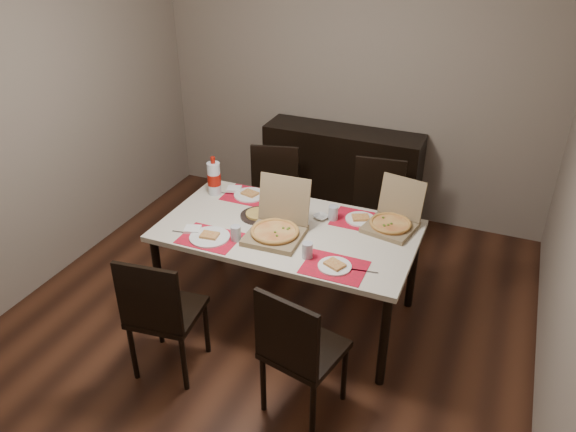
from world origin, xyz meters
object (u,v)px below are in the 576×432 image
object	(u,v)px
soda_bottle	(214,178)
dip_bowl	(321,217)
chair_near_left	(161,312)
pizza_box_center	(277,228)
sideboard	(341,174)
chair_far_right	(376,210)
chair_far_left	(273,196)
dining_table	(288,236)
chair_near_right	(298,349)

from	to	relation	value
soda_bottle	dip_bowl	bearing A→B (deg)	-3.33
chair_near_left	pizza_box_center	bearing A→B (deg)	58.97
sideboard	chair_near_left	world-z (taller)	chair_near_left
dip_bowl	pizza_box_center	bearing A→B (deg)	-120.78
sideboard	dip_bowl	size ratio (longest dim) A/B	14.16
pizza_box_center	dip_bowl	xyz separation A→B (m)	(0.20, 0.34, -0.05)
pizza_box_center	soda_bottle	distance (m)	0.81
pizza_box_center	chair_far_right	bearing A→B (deg)	67.10
chair_near_left	chair_far_right	bearing A→B (deg)	63.52
soda_bottle	chair_near_left	bearing A→B (deg)	-78.27
pizza_box_center	dip_bowl	bearing A→B (deg)	59.22
chair_near_left	pizza_box_center	xyz separation A→B (m)	(0.46, 0.77, 0.30)
chair_near_left	chair_far_left	size ratio (longest dim) A/B	1.00
dining_table	soda_bottle	distance (m)	0.82
chair_near_left	pizza_box_center	distance (m)	0.95
chair_far_left	chair_far_right	distance (m)	0.91
chair_far_right	pizza_box_center	distance (m)	1.18
dining_table	chair_far_left	xyz separation A→B (m)	(-0.50, 0.84, -0.17)
dining_table	chair_far_left	bearing A→B (deg)	120.64
dip_bowl	soda_bottle	distance (m)	0.92
chair_near_left	chair_near_right	bearing A→B (deg)	1.33
sideboard	soda_bottle	distance (m)	1.55
dining_table	soda_bottle	xyz separation A→B (m)	(-0.74, 0.27, 0.20)
dining_table	soda_bottle	size ratio (longest dim) A/B	5.73
chair_near_left	dip_bowl	xyz separation A→B (m)	(0.67, 1.11, 0.25)
dining_table	pizza_box_center	world-z (taller)	pizza_box_center
sideboard	chair_near_left	bearing A→B (deg)	-98.70
pizza_box_center	soda_bottle	xyz separation A→B (m)	(-0.71, 0.39, 0.07)
chair_far_right	dip_bowl	xyz separation A→B (m)	(-0.24, -0.71, 0.25)
chair_far_left	soda_bottle	bearing A→B (deg)	-113.58
dip_bowl	chair_far_left	bearing A→B (deg)	137.16
chair_near_left	chair_near_right	size ratio (longest dim) A/B	1.00
pizza_box_center	soda_bottle	bearing A→B (deg)	150.82
chair_near_left	soda_bottle	world-z (taller)	soda_bottle
chair_far_right	soda_bottle	distance (m)	1.38
chair_near_left	pizza_box_center	world-z (taller)	pizza_box_center
chair_near_left	dip_bowl	distance (m)	1.32
dining_table	dip_bowl	size ratio (longest dim) A/B	16.99
chair_near_left	sideboard	bearing A→B (deg)	81.30
pizza_box_center	dip_bowl	distance (m)	0.40
sideboard	chair_near_left	size ratio (longest dim) A/B	1.61
chair_far_left	pizza_box_center	distance (m)	1.10
chair_far_right	soda_bottle	size ratio (longest dim) A/B	2.96
dining_table	chair_near_right	xyz separation A→B (m)	(0.43, -0.87, -0.17)
chair_far_left	chair_far_right	world-z (taller)	same
sideboard	dining_table	bearing A→B (deg)	-85.98
sideboard	chair_near_right	world-z (taller)	chair_near_right
chair_near_left	chair_near_right	xyz separation A→B (m)	(0.93, 0.02, 0.00)
chair_near_left	soda_bottle	distance (m)	1.25
soda_bottle	chair_far_left	bearing A→B (deg)	66.42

